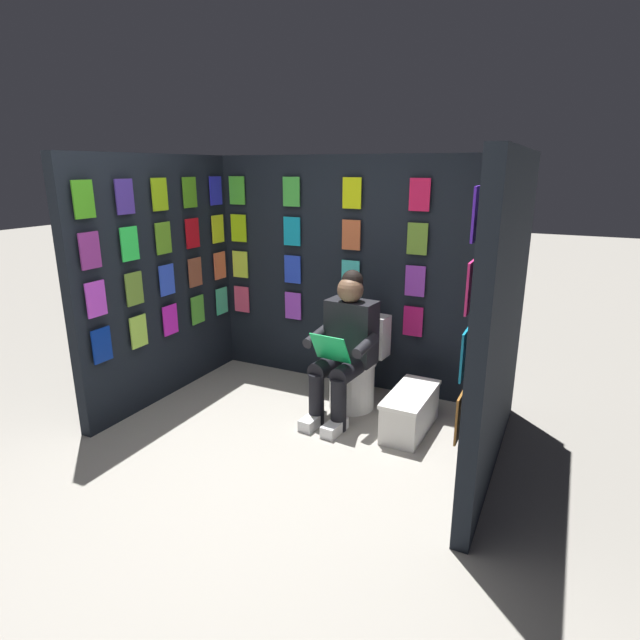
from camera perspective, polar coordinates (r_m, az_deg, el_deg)
ground_plane at (r=3.56m, az=-8.85°, el=-17.37°), size 30.00×30.00×0.00m
display_wall_back at (r=4.71m, az=3.77°, el=5.07°), size 2.81×0.14×2.07m
display_wall_left at (r=3.45m, az=19.31°, el=-0.05°), size 0.14×1.84×2.07m
display_wall_right at (r=4.66m, az=-17.22°, el=4.26°), size 0.14×1.84×2.07m
toilet at (r=4.44m, az=4.01°, el=-5.31°), size 0.42×0.57×0.77m
person_reading at (r=4.15m, az=2.67°, el=-2.81°), size 0.55×0.71×1.19m
comic_longbox_near at (r=4.12m, az=9.88°, el=-9.84°), size 0.31×0.68×0.32m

